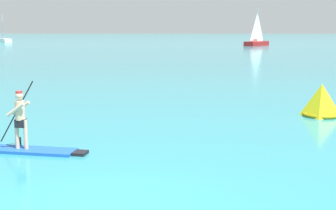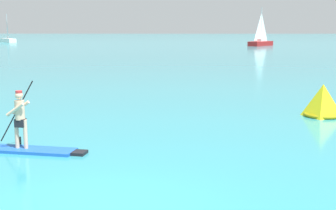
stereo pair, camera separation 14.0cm
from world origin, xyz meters
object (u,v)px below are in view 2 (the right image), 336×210
race_marker_buoy (323,102)px  sailboat_left_horizon (8,39)px  paddleboarder_mid_center (23,138)px  sailboat_right_horizon (261,41)px

race_marker_buoy → sailboat_left_horizon: 93.94m
paddleboarder_mid_center → race_marker_buoy: (9.64, 5.21, 0.19)m
sailboat_right_horizon → race_marker_buoy: bearing=-150.7°
paddleboarder_mid_center → race_marker_buoy: bearing=-142.1°
paddleboarder_mid_center → sailboat_left_horizon: bearing=-59.6°
paddleboarder_mid_center → race_marker_buoy: paddleboarder_mid_center is taller
race_marker_buoy → sailboat_right_horizon: 66.39m
race_marker_buoy → sailboat_right_horizon: (8.83, 65.80, 0.24)m
race_marker_buoy → sailboat_right_horizon: sailboat_right_horizon is taller
sailboat_left_horizon → sailboat_right_horizon: bearing=30.8°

